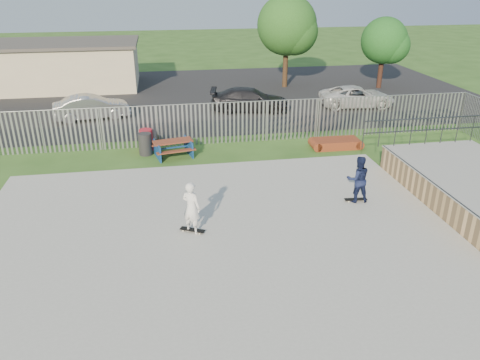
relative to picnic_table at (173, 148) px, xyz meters
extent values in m
plane|color=#2F561D|center=(0.98, -7.61, -0.37)|extent=(120.00, 120.00, 0.00)
cube|color=#A1A19C|center=(0.98, -7.61, -0.30)|extent=(15.00, 12.00, 0.15)
cube|color=tan|center=(10.48, -6.61, 0.15)|extent=(4.00, 7.00, 1.05)
cylinder|color=#383A3F|center=(8.50, -6.61, 0.71)|extent=(0.06, 7.00, 0.06)
cube|color=brown|center=(0.00, 0.00, 0.33)|extent=(1.84, 1.03, 0.06)
cube|color=brown|center=(0.12, -0.57, 0.05)|extent=(1.75, 0.63, 0.05)
cube|color=brown|center=(-0.12, 0.57, 0.05)|extent=(1.75, 0.63, 0.05)
cube|color=navy|center=(0.00, 0.00, -0.02)|extent=(1.79, 1.65, 0.71)
cube|color=maroon|center=(7.62, -0.15, -0.17)|extent=(2.06, 1.06, 0.41)
cylinder|color=maroon|center=(-1.19, 0.98, 0.13)|extent=(0.60, 0.60, 1.00)
cylinder|color=#232326|center=(-1.22, 0.41, 0.13)|extent=(0.60, 0.60, 1.00)
cube|color=black|center=(0.98, 11.39, -0.36)|extent=(40.00, 18.00, 0.02)
imported|color=#B9B9BF|center=(-4.27, 6.63, 0.32)|extent=(4.31, 2.23, 1.35)
imported|color=black|center=(4.81, 6.85, 0.32)|extent=(4.91, 2.65, 1.35)
imported|color=silver|center=(11.46, 6.69, 0.28)|extent=(4.68, 2.46, 1.26)
cube|color=beige|center=(-7.02, 15.39, 1.13)|extent=(10.00, 6.00, 3.00)
cube|color=#4C4742|center=(-7.02, 15.39, 2.73)|extent=(10.40, 6.40, 0.20)
cylinder|color=#442E1B|center=(8.52, 12.88, 1.47)|extent=(0.35, 0.35, 3.68)
sphere|color=#25521C|center=(8.52, 12.88, 3.93)|extent=(4.12, 4.12, 4.12)
cylinder|color=#381F16|center=(15.14, 11.44, 1.04)|extent=(0.34, 0.34, 2.84)
sphere|color=#1D521C|center=(15.14, 11.44, 2.94)|extent=(3.18, 3.18, 3.18)
cube|color=black|center=(6.21, -5.99, -0.16)|extent=(0.81, 0.26, 0.02)
cube|color=black|center=(0.32, -7.19, -0.16)|extent=(0.80, 0.55, 0.02)
imported|color=#121A3B|center=(6.21, -5.99, 0.62)|extent=(0.87, 0.70, 1.69)
imported|color=white|center=(0.32, -7.19, 0.62)|extent=(0.73, 0.70, 1.69)
camera|label=1|loc=(-0.33, -19.99, 7.17)|focal=35.00mm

